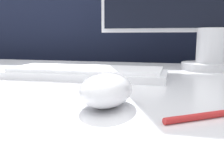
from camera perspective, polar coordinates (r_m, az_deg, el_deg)
The scene contains 4 objects.
partition_panel at distance 1.16m, azimuth 7.82°, elevation -6.75°, with size 5.00×0.03×1.06m.
computer_mouse_near at distance 0.36m, azimuth -1.32°, elevation -1.27°, with size 0.07×0.11×0.05m.
keyboard at distance 0.61m, azimuth -5.62°, elevation 2.48°, with size 0.37×0.14×0.02m.
pen at distance 0.33m, azimuth 21.31°, elevation -6.20°, with size 0.12×0.09×0.01m.
Camera 1 is at (0.12, -0.43, 0.87)m, focal length 42.00 mm.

